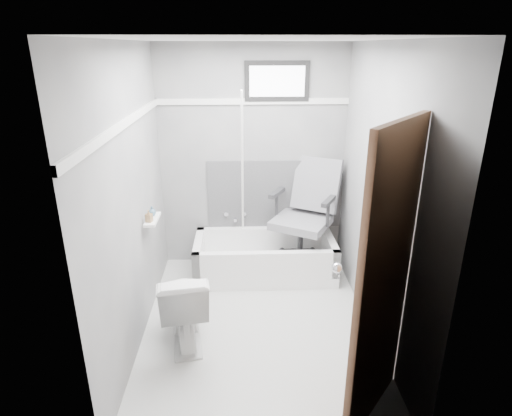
{
  "coord_description": "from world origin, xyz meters",
  "views": [
    {
      "loc": [
        -0.14,
        -3.22,
        2.36
      ],
      "look_at": [
        0.0,
        0.35,
        1.0
      ],
      "focal_mm": 30.0,
      "sensor_mm": 36.0,
      "label": 1
    }
  ],
  "objects_px": {
    "bathtub": "(265,257)",
    "office_chair": "(301,215)",
    "soap_bottle_a": "(149,216)",
    "toilet": "(184,305)",
    "door": "(447,312)",
    "soap_bottle_b": "(152,211)"
  },
  "relations": [
    {
      "from": "bathtub",
      "to": "office_chair",
      "type": "bearing_deg",
      "value": 3.48
    },
    {
      "from": "soap_bottle_a",
      "to": "office_chair",
      "type": "bearing_deg",
      "value": 25.03
    },
    {
      "from": "toilet",
      "to": "door",
      "type": "distance_m",
      "value": 2.05
    },
    {
      "from": "office_chair",
      "to": "soap_bottle_a",
      "type": "distance_m",
      "value": 1.62
    },
    {
      "from": "bathtub",
      "to": "office_chair",
      "type": "relative_size",
      "value": 1.33
    },
    {
      "from": "toilet",
      "to": "soap_bottle_b",
      "type": "bearing_deg",
      "value": -70.69
    },
    {
      "from": "bathtub",
      "to": "soap_bottle_a",
      "type": "height_order",
      "value": "soap_bottle_a"
    },
    {
      "from": "office_chair",
      "to": "door",
      "type": "bearing_deg",
      "value": -48.64
    },
    {
      "from": "toilet",
      "to": "door",
      "type": "relative_size",
      "value": 0.35
    },
    {
      "from": "bathtub",
      "to": "door",
      "type": "height_order",
      "value": "door"
    },
    {
      "from": "soap_bottle_b",
      "to": "office_chair",
      "type": "bearing_deg",
      "value": 20.3
    },
    {
      "from": "office_chair",
      "to": "soap_bottle_b",
      "type": "bearing_deg",
      "value": -130.39
    },
    {
      "from": "office_chair",
      "to": "toilet",
      "type": "distance_m",
      "value": 1.62
    },
    {
      "from": "toilet",
      "to": "soap_bottle_b",
      "type": "xyz_separation_m",
      "value": [
        -0.32,
        0.59,
        0.61
      ]
    },
    {
      "from": "toilet",
      "to": "soap_bottle_b",
      "type": "distance_m",
      "value": 0.91
    },
    {
      "from": "bathtub",
      "to": "soap_bottle_a",
      "type": "distance_m",
      "value": 1.45
    },
    {
      "from": "soap_bottle_a",
      "to": "soap_bottle_b",
      "type": "distance_m",
      "value": 0.14
    },
    {
      "from": "bathtub",
      "to": "soap_bottle_b",
      "type": "height_order",
      "value": "soap_bottle_b"
    },
    {
      "from": "office_chair",
      "to": "soap_bottle_b",
      "type": "height_order",
      "value": "office_chair"
    },
    {
      "from": "bathtub",
      "to": "soap_bottle_a",
      "type": "bearing_deg",
      "value": -148.39
    },
    {
      "from": "bathtub",
      "to": "soap_bottle_b",
      "type": "distance_m",
      "value": 1.39
    },
    {
      "from": "office_chair",
      "to": "door",
      "type": "xyz_separation_m",
      "value": [
        0.48,
        -2.23,
        0.31
      ]
    }
  ]
}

